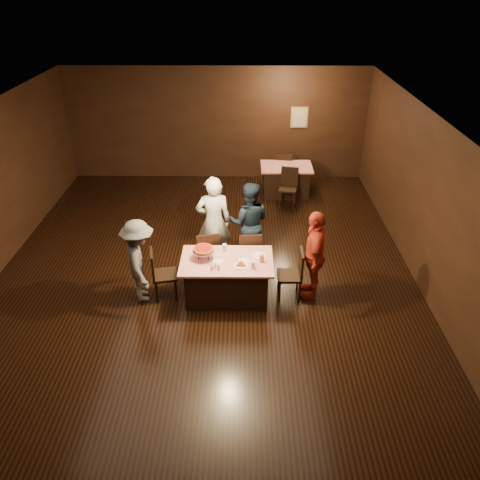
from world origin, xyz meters
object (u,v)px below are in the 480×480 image
Objects in this scene: diner_grey_knit at (140,261)px; pizza_stand at (203,250)px; chair_back_near at (288,188)px; glass_front_right at (253,265)px; diner_white_jacket at (214,222)px; glass_back at (224,248)px; main_table at (227,278)px; chair_end_right at (289,275)px; diner_navy_hoodie at (249,223)px; back_table at (286,180)px; glass_amber at (262,259)px; diner_red_shirt at (314,255)px; chair_back_far at (284,168)px; plate_empty at (258,255)px; chair_far_left at (207,252)px; chair_far_right at (249,252)px; chair_end_left at (165,274)px.

pizza_stand is at bearing -102.22° from diner_grey_knit.
glass_front_right is at bearing -90.58° from chair_back_near.
diner_white_jacket reaches higher than glass_back.
main_table is 0.55m from glass_back.
chair_back_near is 3.12m from diner_white_jacket.
diner_navy_hoodie is at bearing -150.49° from chair_end_right.
diner_white_jacket reaches higher than back_table.
glass_amber is (0.89, -1.18, -0.08)m from diner_white_jacket.
diner_red_shirt is (0.15, -3.64, 0.36)m from chair_back_near.
pizza_stand is (-1.77, -4.98, 0.48)m from chair_back_far.
diner_white_jacket reaches higher than plate_empty.
glass_amber is at bearing -89.08° from chair_back_near.
diner_grey_knit reaches higher than back_table.
chair_far_left is 1.16m from plate_empty.
chair_back_near is 0.51× the size of diner_white_jacket.
chair_end_right reaches higher than main_table.
plate_empty is at bearing 75.96° from glass_front_right.
chair_far_left and chair_end_right have the same top height.
diner_red_shirt is at bearing 3.29° from main_table.
chair_end_right is 3.80× the size of plate_empty.
diner_red_shirt is (1.80, -1.04, -0.09)m from diner_white_jacket.
glass_amber is at bearing 87.12° from chair_back_far.
chair_far_left reaches higher than back_table.
chair_far_right is 0.90m from glass_amber.
chair_back_far is (2.47, 5.03, 0.00)m from chair_end_left.
diner_white_jacket reaches higher than main_table.
chair_end_left is at bearing -119.16° from back_table.
chair_back_far is at bearing -119.16° from diner_white_jacket.
glass_back is (-0.50, 0.55, 0.00)m from glass_front_right.
diner_navy_hoodie reaches higher than chair_back_near.
glass_back is (1.45, 0.36, 0.07)m from diner_grey_knit.
chair_far_left is 4.63m from chair_back_far.
back_table is at bearing 95.75° from chair_back_far.
diner_red_shirt is 1.92m from pizza_stand.
diner_white_jacket is 0.70m from diner_navy_hoodie.
diner_grey_knit is (-1.89, -1.31, -0.06)m from diner_navy_hoodie.
diner_red_shirt is at bearing 8.51° from glass_amber.
chair_end_left is 1.00× the size of chair_back_far.
diner_navy_hoodie is 1.32m from glass_amber.
back_table is 5.34m from diner_grey_knit.
pizza_stand is at bearing 77.33° from chair_far_left.
chair_back_far is at bearing -37.46° from chair_end_left.
glass_amber is at bearing 128.67° from chair_far_left.
chair_end_left is at bearing -164.05° from glass_back.
chair_end_left is 2.20m from chair_end_right.
diner_grey_knit is (-1.90, -0.81, 0.30)m from chair_far_right.
glass_back is (-0.05, 0.30, 0.46)m from main_table.
glass_amber is (0.60, -0.05, 0.46)m from main_table.
diner_red_shirt is at bearing -88.08° from back_table.
chair_far_left is at bearing 73.26° from chair_back_far.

